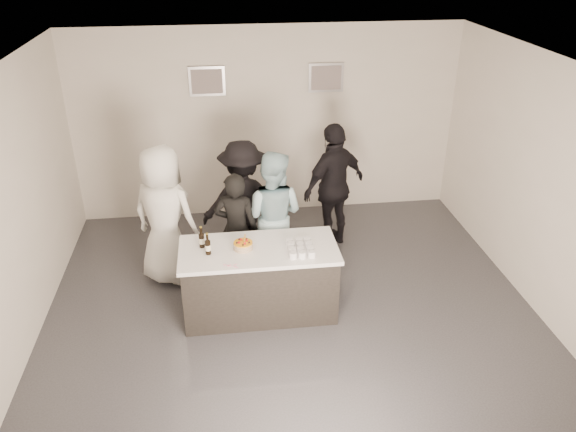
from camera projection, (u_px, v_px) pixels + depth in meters
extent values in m
plane|color=#3D3D42|center=(293.00, 318.00, 6.84)|extent=(6.00, 6.00, 0.00)
plane|color=white|center=(295.00, 71.00, 5.46)|extent=(6.00, 6.00, 0.00)
cube|color=silver|center=(268.00, 124.00, 8.79)|extent=(6.00, 0.04, 3.00)
cube|color=silver|center=(359.00, 422.00, 3.50)|extent=(6.00, 0.04, 3.00)
cube|color=silver|center=(7.00, 225.00, 5.81)|extent=(0.04, 6.00, 3.00)
cube|color=silver|center=(550.00, 194.00, 6.48)|extent=(0.04, 6.00, 3.00)
cube|color=#B2B2B7|center=(207.00, 81.00, 8.34)|extent=(0.54, 0.04, 0.44)
cube|color=#B2B2B7|center=(326.00, 78.00, 8.54)|extent=(0.54, 0.04, 0.44)
cube|color=white|center=(259.00, 280.00, 6.77)|extent=(1.86, 0.86, 0.90)
cylinder|color=#FFA91A|center=(243.00, 246.00, 6.53)|extent=(0.22, 0.22, 0.08)
cylinder|color=black|center=(201.00, 237.00, 6.53)|extent=(0.07, 0.07, 0.26)
cylinder|color=black|center=(208.00, 244.00, 6.39)|extent=(0.07, 0.07, 0.26)
cube|color=orange|center=(300.00, 248.00, 6.50)|extent=(0.30, 0.40, 0.08)
cube|color=pink|center=(229.00, 266.00, 6.21)|extent=(0.24, 0.08, 0.01)
imported|color=black|center=(236.00, 229.00, 7.22)|extent=(0.64, 0.50, 1.56)
imported|color=#A5CDD8|center=(272.00, 215.00, 7.35)|extent=(1.05, 0.94, 1.77)
imported|color=white|center=(165.00, 216.00, 7.19)|extent=(1.10, 0.96, 1.89)
imported|color=black|center=(334.00, 186.00, 8.04)|extent=(1.17, 0.97, 1.87)
imported|color=black|center=(243.00, 201.00, 7.74)|extent=(1.16, 0.71, 1.75)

